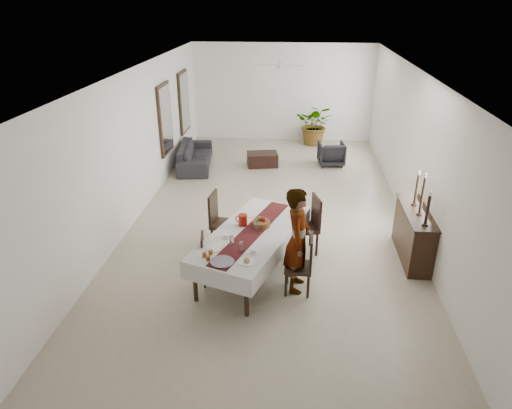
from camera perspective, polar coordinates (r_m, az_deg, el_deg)
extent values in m
cube|color=#B8AD92|center=(10.47, 1.89, -1.26)|extent=(6.00, 12.00, 0.00)
cube|color=white|center=(9.51, 2.17, 16.32)|extent=(6.00, 12.00, 0.02)
cube|color=white|center=(15.69, 3.36, 13.75)|extent=(6.00, 0.02, 3.20)
cube|color=white|center=(4.56, -2.64, -16.40)|extent=(6.00, 0.02, 3.20)
cube|color=white|center=(10.47, -14.74, 7.33)|extent=(0.02, 12.00, 3.20)
cube|color=white|center=(10.17, 19.25, 6.25)|extent=(0.02, 12.00, 3.20)
cube|color=black|center=(8.05, -0.47, -3.68)|extent=(1.84, 2.74, 0.05)
cylinder|color=black|center=(7.55, -7.63, -9.54)|extent=(0.09, 0.09, 0.74)
cylinder|color=black|center=(7.17, -1.19, -11.38)|extent=(0.09, 0.09, 0.74)
cylinder|color=black|center=(9.37, 0.09, -2.05)|extent=(0.09, 0.09, 0.74)
cylinder|color=black|center=(9.07, 5.44, -3.14)|extent=(0.09, 0.09, 0.74)
cube|color=silver|center=(8.03, -0.47, -3.48)|extent=(2.08, 2.98, 0.01)
cube|color=white|center=(8.35, -4.30, -3.55)|extent=(0.92, 2.57, 0.32)
cube|color=white|center=(7.90, 3.61, -5.33)|extent=(0.92, 2.57, 0.32)
cube|color=silver|center=(7.08, -5.18, -9.28)|extent=(1.18, 0.42, 0.32)
cube|color=silver|center=(9.21, 3.11, -0.68)|extent=(1.18, 0.42, 0.32)
cube|color=maroon|center=(8.03, -0.47, -3.42)|extent=(1.23, 2.61, 0.00)
cylinder|color=#9B180B|center=(8.21, -1.67, -1.95)|extent=(0.20, 0.20, 0.21)
torus|color=maroon|center=(8.24, -2.23, -1.83)|extent=(0.13, 0.06, 0.13)
cylinder|color=silver|center=(7.40, -1.84, -5.30)|extent=(0.07, 0.07, 0.18)
cylinder|color=white|center=(7.57, -3.06, -4.57)|extent=(0.07, 0.07, 0.18)
cylinder|color=white|center=(8.01, 0.03, -2.78)|extent=(0.07, 0.07, 0.18)
cylinder|color=white|center=(7.40, -0.33, -5.82)|extent=(0.09, 0.09, 0.06)
cylinder|color=white|center=(7.41, -0.33, -5.98)|extent=(0.16, 0.16, 0.01)
cylinder|color=white|center=(7.85, -3.71, -3.93)|extent=(0.09, 0.09, 0.06)
cylinder|color=silver|center=(7.86, -3.71, -4.09)|extent=(0.16, 0.16, 0.01)
cylinder|color=white|center=(7.15, -1.17, -7.21)|extent=(0.25, 0.25, 0.02)
sphere|color=tan|center=(7.14, -1.18, -7.01)|extent=(0.09, 0.09, 0.09)
cylinder|color=white|center=(7.54, -5.22, -5.48)|extent=(0.25, 0.25, 0.02)
cylinder|color=white|center=(8.62, -0.86, -1.29)|extent=(0.25, 0.25, 0.02)
cylinder|color=#3A393E|center=(7.17, -4.25, -7.16)|extent=(0.38, 0.38, 0.02)
cylinder|color=maroon|center=(7.23, -6.00, -6.66)|extent=(0.07, 0.07, 0.08)
cylinder|color=brown|center=(7.33, -6.47, -6.24)|extent=(0.07, 0.07, 0.08)
cylinder|color=brown|center=(7.38, -5.70, -5.95)|extent=(0.07, 0.07, 0.08)
cylinder|color=brown|center=(8.20, 0.65, -2.39)|extent=(0.32, 0.32, 0.11)
sphere|color=maroon|center=(8.17, 0.91, -1.88)|extent=(0.09, 0.09, 0.09)
sphere|color=olive|center=(8.20, 0.47, -1.75)|extent=(0.08, 0.08, 0.08)
cube|color=black|center=(7.69, 5.28, -7.83)|extent=(0.46, 0.46, 0.05)
cylinder|color=black|center=(7.68, 6.53, -10.18)|extent=(0.05, 0.05, 0.44)
cylinder|color=black|center=(7.98, 6.59, -8.68)|extent=(0.05, 0.05, 0.44)
cylinder|color=black|center=(7.68, 3.77, -10.02)|extent=(0.05, 0.05, 0.44)
cylinder|color=black|center=(7.99, 3.95, -8.54)|extent=(0.05, 0.05, 0.44)
cube|color=black|center=(7.53, 6.92, -5.96)|extent=(0.06, 0.45, 0.57)
cube|color=black|center=(8.82, 6.07, -2.98)|extent=(0.61, 0.61, 0.06)
cylinder|color=black|center=(8.84, 7.61, -4.98)|extent=(0.06, 0.06, 0.48)
cylinder|color=black|center=(9.17, 6.81, -3.77)|extent=(0.06, 0.06, 0.48)
cylinder|color=black|center=(8.73, 5.12, -5.27)|extent=(0.06, 0.06, 0.48)
cylinder|color=black|center=(9.06, 4.41, -4.03)|extent=(0.06, 0.06, 0.48)
cube|color=black|center=(8.74, 7.55, -0.90)|extent=(0.18, 0.48, 0.62)
cube|color=black|center=(7.95, -5.30, -7.12)|extent=(0.45, 0.45, 0.04)
cylinder|color=black|center=(8.21, -6.36, -7.85)|extent=(0.05, 0.05, 0.39)
cylinder|color=black|center=(7.94, -6.43, -9.10)|extent=(0.05, 0.05, 0.39)
cylinder|color=black|center=(8.20, -4.09, -7.79)|extent=(0.05, 0.05, 0.39)
cylinder|color=black|center=(7.93, -4.08, -9.04)|extent=(0.05, 0.05, 0.39)
cube|color=black|center=(7.82, -6.70, -5.48)|extent=(0.10, 0.39, 0.50)
cube|color=black|center=(8.94, -3.96, -2.49)|extent=(0.55, 0.55, 0.06)
cylinder|color=black|center=(9.29, -4.74, -3.28)|extent=(0.05, 0.05, 0.48)
cylinder|color=black|center=(8.96, -5.49, -4.45)|extent=(0.05, 0.05, 0.48)
cylinder|color=black|center=(9.19, -2.37, -3.55)|extent=(0.05, 0.05, 0.48)
cylinder|color=black|center=(8.85, -3.03, -4.74)|extent=(0.05, 0.05, 0.48)
cube|color=black|center=(8.86, -5.39, -0.43)|extent=(0.11, 0.49, 0.62)
imported|color=gray|center=(7.55, 5.25, -4.47)|extent=(0.49, 0.70, 1.84)
cube|color=black|center=(9.11, 19.06, -3.63)|extent=(0.42, 1.58, 0.95)
cube|color=black|center=(8.89, 19.49, -0.86)|extent=(0.46, 1.64, 0.03)
cylinder|color=black|center=(8.38, 20.38, -2.37)|extent=(0.11, 0.11, 0.03)
cylinder|color=black|center=(8.26, 20.66, -0.65)|extent=(0.05, 0.05, 0.53)
cylinder|color=white|center=(8.14, 20.98, 1.29)|extent=(0.04, 0.04, 0.08)
cylinder|color=black|center=(8.74, 19.75, -1.12)|extent=(0.11, 0.11, 0.03)
cylinder|color=black|center=(8.60, 20.08, 1.03)|extent=(0.05, 0.05, 0.68)
cylinder|color=silver|center=(8.46, 20.46, 3.41)|extent=(0.04, 0.04, 0.08)
cylinder|color=black|center=(9.11, 19.16, 0.04)|extent=(0.11, 0.11, 0.03)
cylinder|color=black|center=(9.00, 19.43, 1.80)|extent=(0.05, 0.05, 0.58)
cylinder|color=white|center=(8.88, 19.73, 3.77)|extent=(0.04, 0.04, 0.08)
imported|color=#2A282D|center=(13.49, -7.60, 6.12)|extent=(1.15, 2.32, 0.65)
imported|color=#232226|center=(13.67, 9.38, 6.31)|extent=(0.81, 0.83, 0.68)
cube|color=black|center=(13.44, 0.81, 5.67)|extent=(0.97, 0.73, 0.39)
imported|color=#325C25|center=(15.46, 7.44, 9.90)|extent=(1.40, 1.27, 1.35)
cube|color=black|center=(12.47, -11.29, 10.42)|extent=(0.06, 1.05, 1.85)
cube|color=white|center=(12.46, -11.14, 10.42)|extent=(0.01, 0.90, 1.70)
cube|color=black|center=(14.44, -9.02, 12.53)|extent=(0.06, 1.05, 1.85)
cube|color=silver|center=(14.43, -8.88, 12.53)|extent=(0.01, 0.90, 1.70)
cylinder|color=white|center=(12.50, 2.98, 17.88)|extent=(0.04, 0.04, 0.20)
cylinder|color=white|center=(12.52, 2.96, 16.98)|extent=(0.16, 0.16, 0.08)
cube|color=silver|center=(12.87, 3.03, 17.19)|extent=(0.10, 0.55, 0.01)
cube|color=silver|center=(12.17, 2.89, 16.75)|extent=(0.10, 0.55, 0.01)
cube|color=silver|center=(12.51, 4.64, 16.93)|extent=(0.55, 0.10, 0.01)
cube|color=white|center=(12.54, 1.29, 17.01)|extent=(0.55, 0.10, 0.01)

